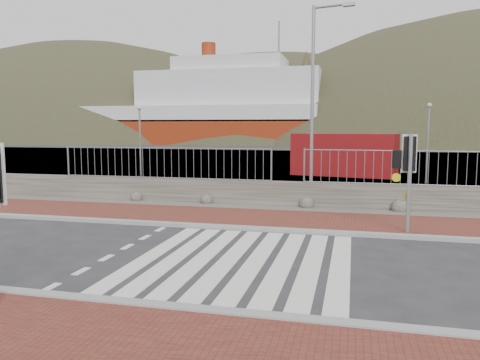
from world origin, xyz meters
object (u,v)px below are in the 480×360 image
(traffic_signal_far, at_px, (409,162))
(shipping_container, at_px, (345,154))
(ferry, at_px, (194,112))
(streetlight, at_px, (316,94))

(traffic_signal_far, distance_m, shipping_container, 15.84)
(ferry, relative_size, streetlight, 6.83)
(traffic_signal_far, xyz_separation_m, shipping_container, (-1.95, 15.70, -0.73))
(streetlight, xyz_separation_m, shipping_container, (0.91, 11.07, -2.86))
(ferry, relative_size, shipping_container, 8.30)
(streetlight, bearing_deg, ferry, 125.60)
(traffic_signal_far, height_order, shipping_container, traffic_signal_far)
(ferry, height_order, shipping_container, ferry)
(ferry, bearing_deg, streetlight, -66.88)
(ferry, xyz_separation_m, traffic_signal_far, (28.40, -64.46, -3.38))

